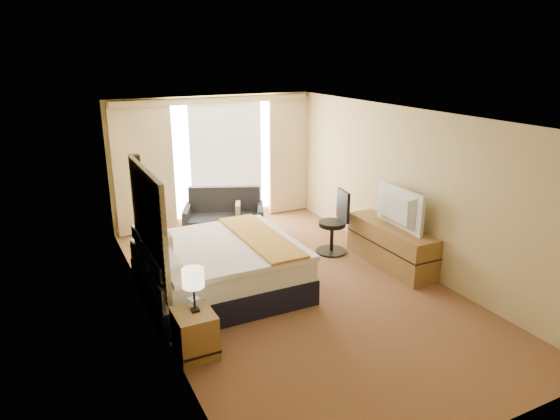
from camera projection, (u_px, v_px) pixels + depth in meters
name	position (u px, v px, depth m)	size (l,w,h in m)	color
floor	(293.00, 287.00, 7.64)	(4.20, 7.00, 0.02)	#4F2116
ceiling	(295.00, 115.00, 6.84)	(4.20, 7.00, 0.02)	silver
wall_back	(214.00, 160.00, 10.22)	(4.20, 0.02, 2.60)	tan
wall_front	(486.00, 315.00, 4.26)	(4.20, 0.02, 2.60)	tan
wall_left	(149.00, 228.00, 6.35)	(0.02, 7.00, 2.60)	tan
wall_right	(408.00, 189.00, 8.13)	(0.02, 7.00, 2.60)	tan
headboard	(148.00, 224.00, 6.54)	(0.06, 1.85, 1.50)	black
nightstand_left	(195.00, 334.00, 5.86)	(0.45, 0.52, 0.55)	olive
nightstand_right	(148.00, 258.00, 7.99)	(0.45, 0.52, 0.55)	olive
media_dresser	(390.00, 245.00, 8.31)	(0.50, 1.80, 0.70)	olive
window	(226.00, 158.00, 10.30)	(2.30, 0.02, 2.30)	white
curtains	(215.00, 156.00, 10.09)	(4.12, 0.19, 2.56)	beige
bed	(219.00, 268.00, 7.35)	(2.23, 2.04, 1.08)	black
loveseat	(225.00, 222.00, 9.59)	(1.69, 1.33, 0.93)	#571B18
floor_lamp	(137.00, 185.00, 8.44)	(0.23, 0.23, 1.79)	black
desk_chair	(335.00, 225.00, 8.80)	(0.55, 0.55, 1.13)	black
lamp_left	(193.00, 279.00, 5.69)	(0.26, 0.26, 0.54)	black
lamp_right	(145.00, 219.00, 7.72)	(0.25, 0.25, 0.54)	black
tissue_box	(194.00, 302.00, 5.90)	(0.12, 0.12, 0.11)	#9CBBF1
telephone	(154.00, 239.00, 7.93)	(0.19, 0.15, 0.07)	black
television	(394.00, 208.00, 8.01)	(1.15, 0.15, 0.66)	black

